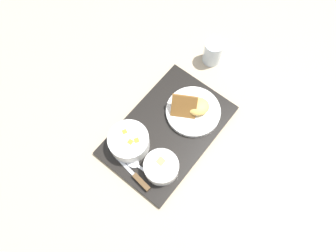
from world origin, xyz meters
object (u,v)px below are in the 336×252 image
(bowl_soup, at_px, (161,167))
(spoon, at_px, (139,167))
(knife, at_px, (139,179))
(glass_water, at_px, (212,53))
(bowl_salad, at_px, (129,141))
(plate_main, at_px, (193,110))

(bowl_soup, bearing_deg, spoon, 125.85)
(knife, xyz_separation_m, spoon, (0.03, 0.03, -0.00))
(glass_water, bearing_deg, bowl_salad, -179.86)
(bowl_salad, height_order, bowl_soup, bowl_salad)
(knife, bearing_deg, glass_water, -74.02)
(knife, distance_m, spoon, 0.04)
(knife, height_order, glass_water, glass_water)
(bowl_soup, xyz_separation_m, glass_water, (0.45, 0.14, -0.00))
(knife, bearing_deg, bowl_salad, -29.32)
(plate_main, bearing_deg, knife, -176.84)
(bowl_soup, relative_size, plate_main, 0.59)
(bowl_soup, relative_size, spoon, 0.73)
(plate_main, relative_size, glass_water, 1.99)
(bowl_salad, relative_size, bowl_soup, 1.18)
(plate_main, bearing_deg, spoon, 177.92)
(bowl_salad, bearing_deg, spoon, -116.45)
(bowl_salad, height_order, plate_main, plate_main)
(bowl_salad, relative_size, knife, 0.80)
(bowl_salad, relative_size, glass_water, 1.39)
(spoon, bearing_deg, bowl_soup, -149.12)
(knife, bearing_deg, plate_main, -82.05)
(knife, relative_size, glass_water, 1.74)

